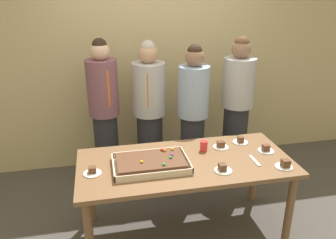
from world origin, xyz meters
name	(u,v)px	position (x,y,z in m)	size (l,w,h in m)	color
ground_plane	(184,231)	(0.00, 0.00, 0.00)	(12.00, 12.00, 0.00)	#4C4742
interior_back_panel	(154,48)	(0.00, 1.60, 1.50)	(8.00, 0.12, 3.00)	#CCB784
party_table	(185,170)	(0.00, 0.00, 0.68)	(1.89, 0.87, 0.77)	brown
sheet_cake	(151,163)	(-0.32, -0.03, 0.80)	(0.65, 0.42, 0.10)	beige
plated_slice_near_left	(266,149)	(0.79, 0.03, 0.79)	(0.15, 0.15, 0.07)	white
plated_slice_near_right	(221,146)	(0.40, 0.19, 0.79)	(0.15, 0.15, 0.07)	white
plated_slice_far_left	(92,172)	(-0.81, -0.05, 0.79)	(0.15, 0.15, 0.06)	white
plated_slice_far_right	(223,169)	(0.26, -0.23, 0.79)	(0.15, 0.15, 0.07)	white
plated_slice_center_front	(285,165)	(0.80, -0.28, 0.79)	(0.15, 0.15, 0.07)	white
plated_slice_center_back	(240,141)	(0.63, 0.25, 0.79)	(0.15, 0.15, 0.07)	white
drink_cup_nearest	(204,146)	(0.22, 0.16, 0.82)	(0.07, 0.07, 0.10)	red
cake_server_utensil	(255,161)	(0.60, -0.13, 0.77)	(0.03, 0.20, 0.01)	silver
person_serving_front	(237,108)	(0.85, 0.91, 0.88)	(0.36, 0.36, 1.71)	#28282D
person_green_shirt_behind	(193,116)	(0.30, 0.84, 0.86)	(0.34, 0.34, 1.66)	#28282D
person_striped_tie_right	(104,113)	(-0.66, 1.04, 0.89)	(0.34, 0.34, 1.72)	#28282D
person_far_right_suit	(149,112)	(-0.16, 1.03, 0.87)	(0.37, 0.37, 1.68)	#28282D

